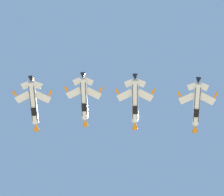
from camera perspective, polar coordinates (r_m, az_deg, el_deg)
fighter_jet_left_wing at (r=116.31m, az=-10.33°, el=-0.76°), size 11.79×13.82×4.35m
fighter_jet_right_wing at (r=117.56m, az=-3.71°, el=-0.22°), size 11.79×13.82×4.37m
fighter_jet_left_outer at (r=113.69m, az=3.06°, el=-0.53°), size 11.79×13.82×4.36m
fighter_jet_right_outer at (r=116.16m, az=11.13°, el=-0.94°), size 11.78×13.82×4.38m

